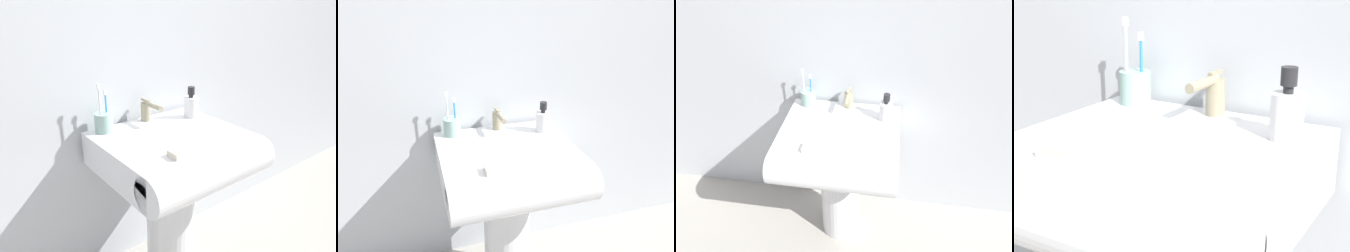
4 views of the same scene
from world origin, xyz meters
The scene contains 7 objects.
wall_back centered at (0.00, 0.28, 1.20)m, with size 5.00×0.05×2.40m, color silver.
sink_pedestal centered at (0.00, 0.00, 0.30)m, with size 0.21×0.21×0.59m, color white.
sink_basin centered at (0.00, -0.06, 0.66)m, with size 0.57×0.55×0.14m.
faucet centered at (0.01, 0.18, 0.79)m, with size 0.04×0.15×0.10m.
toothbrush_cup centered at (-0.20, 0.19, 0.78)m, with size 0.08×0.08×0.21m.
soap_bottle centered at (0.21, 0.11, 0.79)m, with size 0.07×0.07×0.14m.
bar_soap centered at (-0.10, -0.18, 0.75)m, with size 0.08×0.06×0.02m, color silver.
Camera 1 is at (-0.76, -0.97, 1.25)m, focal length 35.00 mm.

